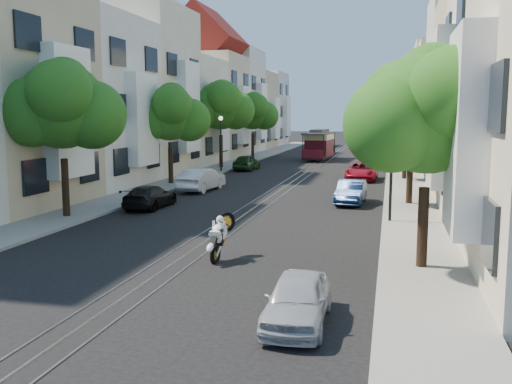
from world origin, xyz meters
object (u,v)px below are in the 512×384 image
Objects in this scene: tree_e_c at (407,112)px; lamp_east at (392,154)px; tree_w_b at (170,115)px; parked_car_w_near at (150,197)px; cable_car at (319,143)px; parked_car_e_far at (362,171)px; tree_w_c at (221,106)px; lamp_west at (221,135)px; parked_car_e_mid at (351,192)px; parked_car_w_far at (247,162)px; tree_e_a at (430,116)px; parked_car_w_mid at (202,179)px; tree_e_b at (414,108)px; tree_e_d at (404,109)px; parked_car_e_near at (297,299)px; tree_w_a at (63,107)px; tree_w_d at (253,112)px.

lamp_east is at bearing -93.44° from tree_e_c.
parked_car_w_near is (2.31, -8.60, -3.85)m from tree_w_b.
cable_car reaches higher than parked_car_e_far.
tree_w_c is 3.81m from lamp_west.
parked_car_w_far is at bearing 123.90° from parked_car_e_mid.
tree_e_a reaches higher than lamp_east.
parked_car_w_far is at bearing -82.30° from parked_car_w_mid.
parked_car_w_near is (1.47, -16.62, -2.30)m from lamp_west.
tree_e_d is at bearing 90.00° from tree_e_b.
tree_e_d reaches higher than tree_w_b.
tree_e_b reaches higher than tree_e_c.
tree_e_b is 19.98m from parked_car_w_far.
parked_car_e_near is at bearing -119.82° from tree_e_a.
tree_w_a is at bearing -121.66° from parked_car_e_far.
lamp_east is 1.03× the size of parked_car_w_mid.
parked_car_e_far is at bearing 155.07° from parked_car_w_far.
tree_e_c is 1.00× the size of tree_w_d.
lamp_east reaches higher than parked_car_e_mid.
tree_e_b reaches higher than parked_car_w_far.
parked_car_e_near is at bearing -62.28° from tree_w_b.
tree_w_c is at bearing 131.99° from tree_e_b.
parked_car_e_far is (11.54, -16.53, -4.00)m from tree_w_d.
tree_w_c reaches higher than parked_car_w_near.
parked_car_e_near is (-2.85, -16.98, -4.19)m from tree_e_b.
tree_w_d is at bearing 115.97° from parked_car_e_mid.
tree_w_c is 1.71× the size of lamp_west.
tree_e_b is at bearing -19.15° from tree_w_b.
tree_e_a is at bearing 133.86° from parked_car_w_mid.
tree_w_d is at bearing 103.67° from parked_car_e_near.
tree_w_b is 13.32m from parked_car_e_far.
tree_e_a and tree_w_b have the same top height.
tree_e_b is 1.61× the size of lamp_east.
tree_e_a is at bearing -62.78° from tree_w_c.
parked_car_e_near is 0.87× the size of parked_car_w_far.
lamp_west is 3.51m from parked_car_w_far.
tree_e_a reaches higher than parked_car_w_far.
tree_e_c is 16.10m from lamp_east.
parked_car_e_mid is at bearing -76.37° from cable_car.
cable_car is at bearing 101.27° from tree_e_a.
parked_car_e_mid is at bearing -104.45° from tree_e_c.
tree_e_c is 11.00m from tree_e_d.
parked_car_e_near is 16.87m from parked_car_e_mid.
tree_e_d is 1.02× the size of tree_w_a.
tree_e_c is 19.39m from parked_car_w_near.
lamp_east is (13.44, -20.98, -2.22)m from tree_w_c.
tree_e_d reaches higher than parked_car_e_far.
tree_w_c is (0.00, 11.00, 0.67)m from tree_w_b.
parked_car_e_far is (-0.01, 27.44, 0.06)m from parked_car_e_near.
parked_car_e_near is at bearing -88.19° from parked_car_e_far.
tree_e_a reaches higher than lamp_west.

